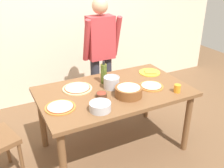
{
  "coord_description": "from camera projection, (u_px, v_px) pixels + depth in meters",
  "views": [
    {
      "loc": [
        -1.13,
        -2.18,
        1.99
      ],
      "look_at": [
        0.0,
        0.05,
        0.81
      ],
      "focal_mm": 41.29,
      "sensor_mm": 36.0,
      "label": 1
    }
  ],
  "objects": [
    {
      "name": "pizza_cooked_on_tray",
      "position": [
        60.0,
        107.0,
        2.41
      ],
      "size": [
        0.29,
        0.29,
        0.02
      ],
      "color": "#C67A33",
      "rests_on": "dining_table"
    },
    {
      "name": "olive_oil_bottle",
      "position": [
        104.0,
        73.0,
        2.87
      ],
      "size": [
        0.07,
        0.07,
        0.26
      ],
      "color": "#47561E",
      "rests_on": "dining_table"
    },
    {
      "name": "small_sauce_bowl",
      "position": [
        101.0,
        95.0,
        2.59
      ],
      "size": [
        0.11,
        0.11,
        0.06
      ],
      "color": "#4C2D1E",
      "rests_on": "dining_table"
    },
    {
      "name": "person_cook",
      "position": [
        101.0,
        52.0,
        3.36
      ],
      "size": [
        0.49,
        0.25,
        1.62
      ],
      "color": "#2D2D38",
      "rests_on": "ground"
    },
    {
      "name": "dining_table",
      "position": [
        114.0,
        98.0,
        2.79
      ],
      "size": [
        1.6,
        0.96,
        0.76
      ],
      "color": "brown",
      "rests_on": "ground"
    },
    {
      "name": "wall_back",
      "position": [
        65.0,
        14.0,
        3.81
      ],
      "size": [
        5.6,
        0.1,
        2.6
      ],
      "primitive_type": "cube",
      "color": "beige",
      "rests_on": "ground"
    },
    {
      "name": "popcorn_bowl",
      "position": [
        129.0,
        91.0,
        2.6
      ],
      "size": [
        0.28,
        0.28,
        0.11
      ],
      "color": "brown",
      "rests_on": "dining_table"
    },
    {
      "name": "cup_orange",
      "position": [
        177.0,
        88.0,
        2.69
      ],
      "size": [
        0.07,
        0.07,
        0.08
      ],
      "primitive_type": "cylinder",
      "color": "orange",
      "rests_on": "dining_table"
    },
    {
      "name": "pizza_second_cooked",
      "position": [
        151.0,
        86.0,
        2.82
      ],
      "size": [
        0.27,
        0.27,
        0.02
      ],
      "color": "#C67A33",
      "rests_on": "dining_table"
    },
    {
      "name": "steel_pot",
      "position": [
        112.0,
        82.0,
        2.77
      ],
      "size": [
        0.17,
        0.17,
        0.13
      ],
      "color": "#B7B7BC",
      "rests_on": "dining_table"
    },
    {
      "name": "ground",
      "position": [
        114.0,
        147.0,
        3.07
      ],
      "size": [
        8.0,
        8.0,
        0.0
      ],
      "primitive_type": "plane",
      "color": "brown"
    },
    {
      "name": "pizza_raw_on_board",
      "position": [
        77.0,
        88.0,
        2.77
      ],
      "size": [
        0.32,
        0.32,
        0.02
      ],
      "color": "beige",
      "rests_on": "dining_table"
    },
    {
      "name": "mixing_bowl_steel",
      "position": [
        100.0,
        107.0,
        2.35
      ],
      "size": [
        0.2,
        0.2,
        0.08
      ],
      "color": "#B7B7BC",
      "rests_on": "dining_table"
    },
    {
      "name": "plate_with_slice",
      "position": [
        150.0,
        72.0,
        3.17
      ],
      "size": [
        0.26,
        0.26,
        0.02
      ],
      "color": "gold",
      "rests_on": "dining_table"
    }
  ]
}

